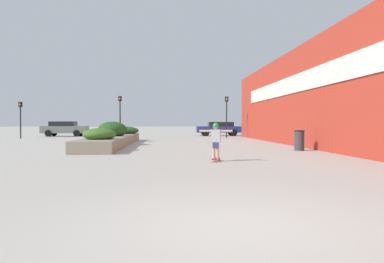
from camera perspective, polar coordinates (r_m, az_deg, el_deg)
name	(u,v)px	position (r m, az deg, el deg)	size (l,w,h in m)	color
ground_plane	(242,225)	(5.03, 7.57, -13.90)	(300.00, 300.00, 0.00)	#ADA89E
building_wall_right	(316,94)	(20.13, 18.41, 5.48)	(0.67, 36.17, 5.62)	#B23323
planter_box	(114,137)	(23.23, -11.76, -0.90)	(2.06, 14.28, 1.42)	gray
skateboard	(216,159)	(12.96, 3.64, -4.24)	(0.43, 0.81, 0.10)	maroon
skateboarder	(216,137)	(12.91, 3.64, -0.83)	(1.12, 0.40, 1.23)	tan
trash_bin	(299,140)	(18.70, 16.03, -1.32)	(0.49, 0.49, 0.98)	#38383D
car_leftmost	(219,128)	(39.40, 4.17, 0.49)	(4.68, 1.93, 1.46)	navy
car_center_left	(65,128)	(39.98, -18.84, 0.45)	(4.44, 2.02, 1.50)	slate
traffic_light_left	(120,110)	(33.50, -10.91, 3.28)	(0.28, 0.30, 3.71)	black
traffic_light_right	(227,110)	(33.69, 5.30, 3.28)	(0.28, 0.30, 3.71)	black
traffic_light_far_left	(20,113)	(35.52, -24.69, 2.54)	(0.28, 0.30, 3.16)	black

